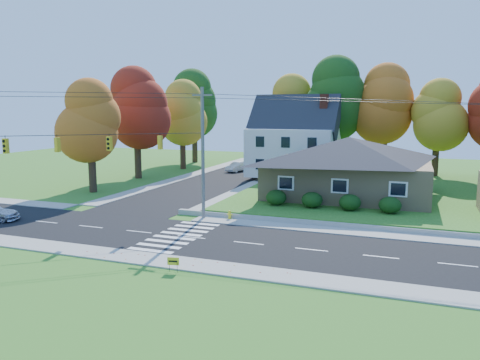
{
  "coord_description": "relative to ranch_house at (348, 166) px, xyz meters",
  "views": [
    {
      "loc": [
        13.37,
        -26.9,
        8.36
      ],
      "look_at": [
        0.47,
        8.0,
        2.72
      ],
      "focal_mm": 35.0,
      "sensor_mm": 36.0,
      "label": 1
    }
  ],
  "objects": [
    {
      "name": "tree_lot_2",
      "position": [
        2.0,
        18.0,
        5.7
      ],
      "size": [
        7.28,
        7.28,
        13.56
      ],
      "color": "#3F2A19",
      "rests_on": "lawn"
    },
    {
      "name": "fire_hydrant",
      "position": [
        -7.49,
        -10.39,
        -2.92
      ],
      "size": [
        0.41,
        0.32,
        0.72
      ],
      "color": "yellow",
      "rests_on": "ground"
    },
    {
      "name": "colonial_house",
      "position": [
        -7.96,
        12.0,
        1.32
      ],
      "size": [
        10.4,
        8.4,
        9.6
      ],
      "color": "silver",
      "rests_on": "lawn"
    },
    {
      "name": "tree_west_0",
      "position": [
        -25.0,
        -4.0,
        3.89
      ],
      "size": [
        6.16,
        6.16,
        11.47
      ],
      "color": "#3F2A19",
      "rests_on": "ground"
    },
    {
      "name": "ground",
      "position": [
        -8.0,
        -16.0,
        -3.27
      ],
      "size": [
        120.0,
        120.0,
        0.0
      ],
      "primitive_type": "plane",
      "color": "#3D7923"
    },
    {
      "name": "white_car",
      "position": [
        -16.73,
        15.85,
        -2.6
      ],
      "size": [
        2.3,
        4.12,
        1.29
      ],
      "primitive_type": "imported",
      "rotation": [
        0.0,
        0.0,
        -0.25
      ],
      "color": "silver",
      "rests_on": "road_cross"
    },
    {
      "name": "yard_sign",
      "position": [
        -5.95,
        -22.26,
        -2.71
      ],
      "size": [
        0.62,
        0.16,
        0.78
      ],
      "color": "black",
      "rests_on": "ground"
    },
    {
      "name": "tree_lot_0",
      "position": [
        -10.0,
        18.0,
        5.04
      ],
      "size": [
        6.72,
        6.72,
        12.51
      ],
      "color": "#3F2A19",
      "rests_on": "lawn"
    },
    {
      "name": "ranch_house",
      "position": [
        0.0,
        0.0,
        0.0
      ],
      "size": [
        14.6,
        10.6,
        5.4
      ],
      "color": "tan",
      "rests_on": "lawn"
    },
    {
      "name": "sidewalk_north",
      "position": [
        -8.0,
        -11.0,
        -3.23
      ],
      "size": [
        90.0,
        2.0,
        0.08
      ],
      "primitive_type": "cube",
      "color": "#9C9A90",
      "rests_on": "ground"
    },
    {
      "name": "tree_west_3",
      "position": [
        -27.0,
        24.0,
        5.85
      ],
      "size": [
        7.84,
        7.84,
        14.6
      ],
      "color": "#3F2A19",
      "rests_on": "ground"
    },
    {
      "name": "road_main",
      "position": [
        -8.0,
        -16.0,
        -3.26
      ],
      "size": [
        90.0,
        8.0,
        0.02
      ],
      "primitive_type": "cube",
      "color": "black",
      "rests_on": "ground"
    },
    {
      "name": "hedge_row",
      "position": [
        -0.5,
        -6.2,
        -2.13
      ],
      "size": [
        10.7,
        1.7,
        1.27
      ],
      "color": "#163A10",
      "rests_on": "lawn"
    },
    {
      "name": "tree_west_2",
      "position": [
        -25.0,
        16.0,
        4.54
      ],
      "size": [
        6.72,
        6.72,
        12.51
      ],
      "color": "#3F2A19",
      "rests_on": "ground"
    },
    {
      "name": "tree_lot_1",
      "position": [
        -4.0,
        17.0,
        6.35
      ],
      "size": [
        7.84,
        7.84,
        14.6
      ],
      "color": "#3F2A19",
      "rests_on": "lawn"
    },
    {
      "name": "road_cross",
      "position": [
        -16.0,
        10.0,
        -3.25
      ],
      "size": [
        8.0,
        44.0,
        0.02
      ],
      "primitive_type": "cube",
      "color": "black",
      "rests_on": "ground"
    },
    {
      "name": "tree_west_1",
      "position": [
        -26.0,
        6.0,
        5.2
      ],
      "size": [
        7.28,
        7.28,
        13.56
      ],
      "color": "#3F2A19",
      "rests_on": "ground"
    },
    {
      "name": "tree_lot_3",
      "position": [
        8.0,
        17.0,
        4.39
      ],
      "size": [
        6.16,
        6.16,
        11.47
      ],
      "color": "#3F2A19",
      "rests_on": "lawn"
    },
    {
      "name": "sidewalk_south",
      "position": [
        -8.0,
        -21.0,
        -3.23
      ],
      "size": [
        90.0,
        2.0,
        0.08
      ],
      "primitive_type": "cube",
      "color": "#9C9A90",
      "rests_on": "ground"
    },
    {
      "name": "traffic_infrastructure",
      "position": [
        -8.15,
        -14.65,
        1.88
      ],
      "size": [
        38.1,
        10.66,
        10.0
      ],
      "color": "#666059",
      "rests_on": "ground"
    },
    {
      "name": "lawn",
      "position": [
        5.0,
        5.0,
        -3.02
      ],
      "size": [
        30.0,
        30.0,
        0.5
      ],
      "primitive_type": "cube",
      "color": "#3D7923",
      "rests_on": "ground"
    }
  ]
}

